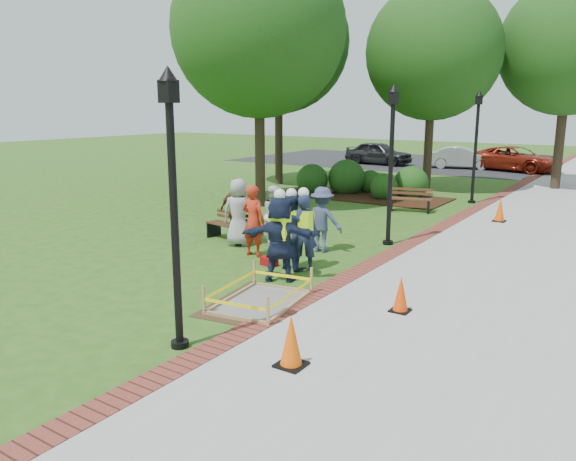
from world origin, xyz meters
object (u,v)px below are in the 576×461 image
Objects in this scene: wet_concrete_pad at (260,292)px; bench_near at (228,231)px; lamp_near at (173,190)px; hivis_worker_b at (303,230)px; hivis_worker_a at (280,236)px; cone_front at (291,342)px; hivis_worker_c at (291,229)px.

bench_near reaches higher than wet_concrete_pad.
lamp_near is 2.22× the size of hivis_worker_b.
hivis_worker_a is (3.33, -2.28, 0.74)m from bench_near.
hivis_worker_b is at bearing 97.81° from lamp_near.
bench_near is 7.51m from lamp_near.
cone_front is at bearing -59.93° from hivis_worker_b.
cone_front is 4.99m from hivis_worker_b.
hivis_worker_c is at bearing -24.17° from bench_near.
hivis_worker_a is at bearing 99.63° from lamp_near.
wet_concrete_pad is at bearing -70.40° from hivis_worker_c.
wet_concrete_pad is at bearing -69.73° from hivis_worker_a.
cone_front is at bearing -53.37° from hivis_worker_a.
cone_front is 5.10m from hivis_worker_c.
hivis_worker_a reaches higher than bench_near.
wet_concrete_pad is 2.59m from hivis_worker_c.
wet_concrete_pad is 5.34m from bench_near.
wet_concrete_pad is 1.34× the size of hivis_worker_c.
lamp_near is 4.95m from hivis_worker_b.
lamp_near is (3.95, -5.98, 2.23)m from bench_near.
hivis_worker_a is at bearing -89.28° from hivis_worker_b.
hivis_worker_c is (3.02, -1.35, 0.68)m from bench_near.
lamp_near reaches higher than hivis_worker_b.
hivis_worker_a reaches higher than wet_concrete_pad.
lamp_near reaches higher than hivis_worker_a.
bench_near is at bearing 155.83° from hivis_worker_c.
wet_concrete_pad is 3.13× the size of cone_front.
lamp_near is at bearing -80.37° from hivis_worker_a.
hivis_worker_a is at bearing 126.63° from cone_front.
hivis_worker_a is at bearing 110.27° from wet_concrete_pad.
hivis_worker_b reaches higher than bench_near.
bench_near is (-3.85, 3.70, 0.01)m from wet_concrete_pad.
hivis_worker_b is (-0.64, 4.67, -1.53)m from lamp_near.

